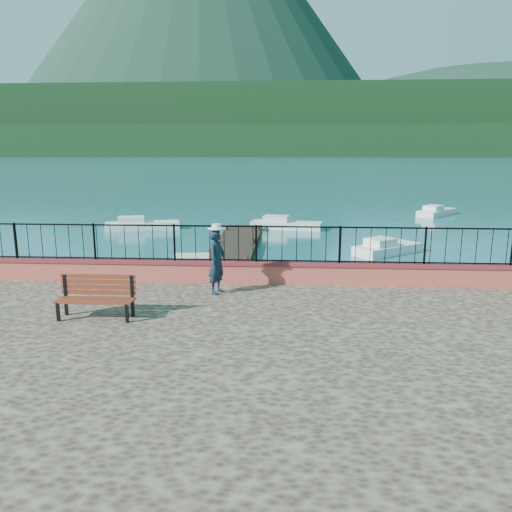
# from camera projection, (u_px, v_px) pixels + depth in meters

# --- Properties ---
(ground) EXTENTS (2000.00, 2000.00, 0.00)m
(ground) POSITION_uv_depth(u_px,v_px,m) (259.00, 388.00, 10.07)
(ground) COLOR #19596B
(ground) RESTS_ON ground
(parapet) EXTENTS (28.00, 0.46, 0.58)m
(parapet) POSITION_uv_depth(u_px,v_px,m) (267.00, 272.00, 13.37)
(parapet) COLOR #C24D46
(parapet) RESTS_ON promenade
(railing) EXTENTS (27.00, 0.05, 0.95)m
(railing) POSITION_uv_depth(u_px,v_px,m) (267.00, 244.00, 13.21)
(railing) COLOR black
(railing) RESTS_ON parapet
(dock) EXTENTS (2.00, 16.00, 0.30)m
(dock) POSITION_uv_depth(u_px,v_px,m) (230.00, 255.00, 21.87)
(dock) COLOR #2D231C
(dock) RESTS_ON ground
(far_forest) EXTENTS (900.00, 60.00, 18.00)m
(far_forest) POSITION_uv_depth(u_px,v_px,m) (289.00, 141.00, 300.79)
(far_forest) COLOR black
(far_forest) RESTS_ON ground
(foothills) EXTENTS (900.00, 120.00, 44.00)m
(foothills) POSITION_uv_depth(u_px,v_px,m) (289.00, 124.00, 356.57)
(foothills) COLOR black
(foothills) RESTS_ON ground
(volcano) EXTENTS (560.00, 560.00, 380.00)m
(volcano) POSITION_uv_depth(u_px,v_px,m) (201.00, 6.00, 660.57)
(volcano) COLOR #142D23
(volcano) RESTS_ON ground
(companion_hill) EXTENTS (448.00, 384.00, 180.00)m
(companion_hill) POSITION_uv_depth(u_px,v_px,m) (492.00, 153.00, 542.03)
(companion_hill) COLOR #142D23
(companion_hill) RESTS_ON ground
(park_bench) EXTENTS (1.63, 0.55, 0.90)m
(park_bench) POSITION_uv_depth(u_px,v_px,m) (96.00, 306.00, 10.57)
(park_bench) COLOR black
(park_bench) RESTS_ON promenade
(person) EXTENTS (0.55, 0.68, 1.63)m
(person) POSITION_uv_depth(u_px,v_px,m) (217.00, 261.00, 12.30)
(person) COLOR #112133
(person) RESTS_ON promenade
(hat) EXTENTS (0.44, 0.44, 0.12)m
(hat) POSITION_uv_depth(u_px,v_px,m) (216.00, 226.00, 12.11)
(hat) COLOR white
(hat) RESTS_ON person
(boat_0) EXTENTS (3.87, 1.81, 0.80)m
(boat_0) POSITION_uv_depth(u_px,v_px,m) (207.00, 265.00, 19.01)
(boat_0) COLOR silver
(boat_0) RESTS_ON ground
(boat_2) EXTENTS (3.42, 3.05, 0.80)m
(boat_2) POSITION_uv_depth(u_px,v_px,m) (388.00, 245.00, 22.86)
(boat_2) COLOR silver
(boat_2) RESTS_ON ground
(boat_3) EXTENTS (4.53, 2.46, 0.80)m
(boat_3) POSITION_uv_depth(u_px,v_px,m) (142.00, 223.00, 29.90)
(boat_3) COLOR white
(boat_3) RESTS_ON ground
(boat_4) EXTENTS (4.38, 2.00, 0.80)m
(boat_4) POSITION_uv_depth(u_px,v_px,m) (286.00, 222.00, 30.04)
(boat_4) COLOR silver
(boat_4) RESTS_ON ground
(boat_5) EXTENTS (3.46, 3.79, 0.80)m
(boat_5) POSITION_uv_depth(u_px,v_px,m) (437.00, 210.00, 36.05)
(boat_5) COLOR silver
(boat_5) RESTS_ON ground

